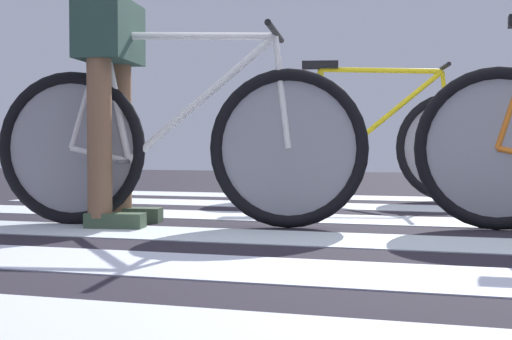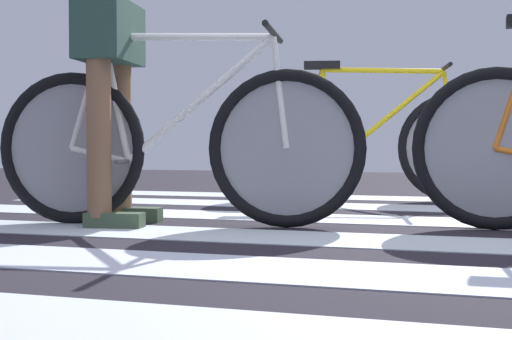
{
  "view_description": "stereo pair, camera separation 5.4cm",
  "coord_description": "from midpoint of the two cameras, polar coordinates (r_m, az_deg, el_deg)",
  "views": [
    {
      "loc": [
        0.38,
        -3.06,
        0.39
      ],
      "look_at": [
        -0.72,
        0.61,
        0.26
      ],
      "focal_mm": 50.96,
      "sensor_mm": 36.0,
      "label": 1
    },
    {
      "loc": [
        0.44,
        -3.06,
        0.39
      ],
      "look_at": [
        -0.72,
        0.61,
        0.26
      ],
      "focal_mm": 50.96,
      "sensor_mm": 36.0,
      "label": 2
    }
  ],
  "objects": [
    {
      "name": "ground",
      "position": [
        3.11,
        9.84,
        -5.14
      ],
      "size": [
        18.0,
        14.0,
        0.02
      ],
      "color": "black"
    },
    {
      "name": "cyclist_1_of_3",
      "position": [
        3.46,
        -10.95,
        6.86
      ],
      "size": [
        0.37,
        0.44,
        1.04
      ],
      "rotation": [
        0.0,
        0.0,
        0.15
      ],
      "color": "brown",
      "rests_on": "ground"
    },
    {
      "name": "bicycle_1_of_3",
      "position": [
        3.35,
        -5.92,
        2.17
      ],
      "size": [
        1.73,
        0.53,
        0.93
      ],
      "rotation": [
        0.0,
        0.0,
        0.15
      ],
      "color": "black",
      "rests_on": "ground"
    },
    {
      "name": "crosswalk_markings",
      "position": [
        3.25,
        10.18,
        -4.62
      ],
      "size": [
        5.48,
        4.22,
        0.0
      ],
      "color": "silver",
      "rests_on": "ground"
    },
    {
      "name": "bicycle_3_of_3",
      "position": [
        4.89,
        9.55,
        2.08
      ],
      "size": [
        1.71,
        0.56,
        0.93
      ],
      "rotation": [
        0.0,
        0.0,
        0.2
      ],
      "color": "black",
      "rests_on": "ground"
    }
  ]
}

